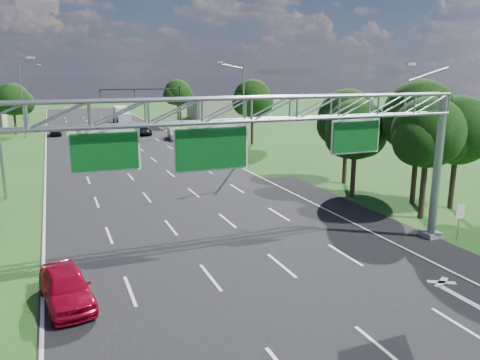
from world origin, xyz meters
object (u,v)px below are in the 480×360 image
sign_gantry (250,123)px  regulatory_sign (460,215)px  red_coupe (66,287)px  box_truck (122,116)px  traffic_signal (158,98)px

sign_gantry → regulatory_sign: bearing=-4.8°
red_coupe → box_truck: size_ratio=0.54×
traffic_signal → box_truck: bearing=103.9°
sign_gantry → red_coupe: 10.31m
traffic_signal → box_truck: size_ratio=1.52×
regulatory_sign → box_truck: size_ratio=0.26×
red_coupe → sign_gantry: bearing=-3.1°
sign_gantry → traffic_signal: bearing=82.3°
regulatory_sign → red_coupe: (-20.32, 0.34, -0.77)m
box_truck → traffic_signal: bearing=-73.4°
regulatory_sign → traffic_signal: 54.37m
sign_gantry → box_truck: bearing=87.0°
traffic_signal → red_coupe: size_ratio=2.81×
box_truck → sign_gantry: bearing=-90.4°
sign_gantry → regulatory_sign: sign_gantry is taller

